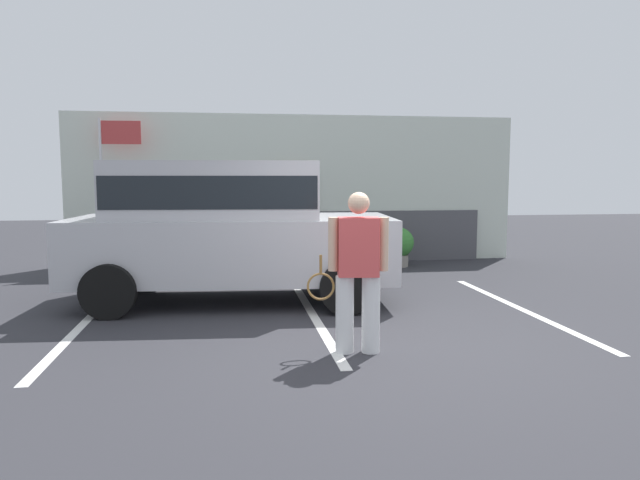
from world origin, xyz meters
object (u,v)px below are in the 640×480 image
parked_suv (226,224)px  flag_pole (111,165)px  potted_plant_by_porch (399,245)px  tennis_player_man (358,271)px

parked_suv → flag_pole: bearing=127.6°
potted_plant_by_porch → flag_pole: size_ratio=0.27×
parked_suv → tennis_player_man: 3.10m
parked_suv → flag_pole: 4.16m
potted_plant_by_porch → flag_pole: 5.93m
tennis_player_man → flag_pole: flag_pole is taller
parked_suv → flag_pole: (-2.22, 3.39, 0.91)m
potted_plant_by_porch → parked_suv: bearing=-140.3°
parked_suv → flag_pole: flag_pole is taller
potted_plant_by_porch → flag_pole: bearing=174.8°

